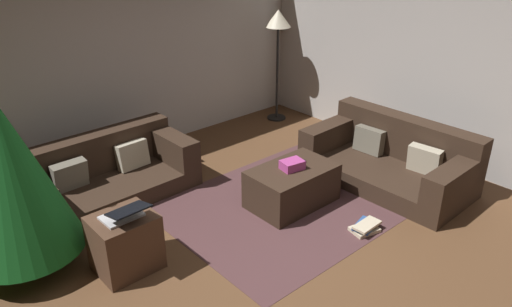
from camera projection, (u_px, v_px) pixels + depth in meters
ground_plane at (270, 278)px, 4.22m from camera, size 6.40×6.40×0.00m
rear_partition at (88, 57)px, 5.78m from camera, size 6.40×0.12×2.60m
corner_partition at (476, 64)px, 5.54m from camera, size 0.12×6.40×2.60m
couch_left at (105, 173)px, 5.41m from camera, size 1.85×0.91×0.64m
couch_right at (392, 159)px, 5.71m from camera, size 1.03×1.87×0.70m
ottoman at (292, 186)px, 5.25m from camera, size 0.91×0.58×0.42m
gift_box at (292, 165)px, 5.12m from camera, size 0.25×0.21×0.09m
tv_remote at (298, 161)px, 5.29m from camera, size 0.12×0.17×0.02m
christmas_tree at (10, 176)px, 3.98m from camera, size 1.01×1.01×1.68m
side_table at (125, 243)px, 4.25m from camera, size 0.52×0.44×0.52m
laptop at (124, 214)px, 4.08m from camera, size 0.34×0.38×0.16m
book_stack at (365, 227)px, 4.84m from camera, size 0.33×0.25×0.09m
corner_lamp at (278, 27)px, 6.99m from camera, size 0.36×0.36×1.62m
area_rug at (291, 203)px, 5.34m from camera, size 2.60×2.00×0.01m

